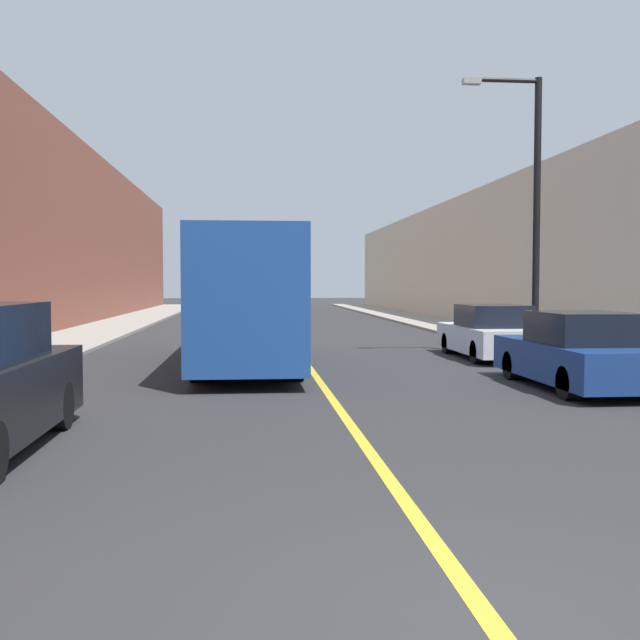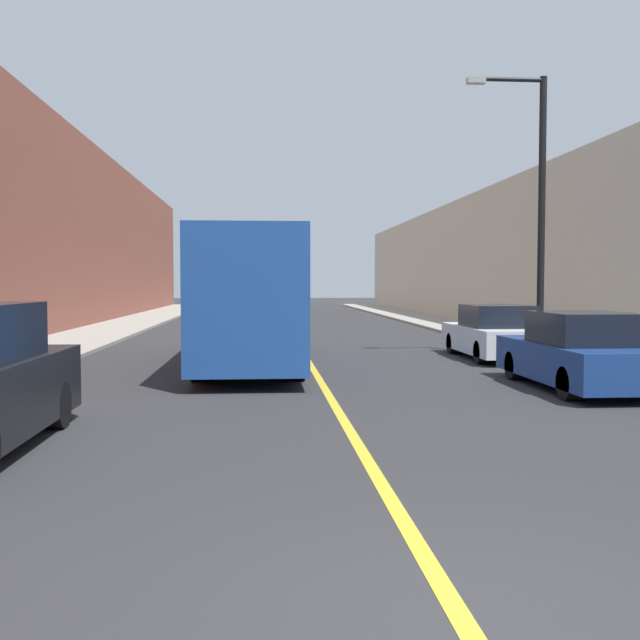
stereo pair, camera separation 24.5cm
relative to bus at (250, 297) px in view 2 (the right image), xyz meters
The scene contains 10 objects.
ground_plane 14.97m from the bus, 84.04° to the right, with size 200.00×200.00×0.00m, color #2D2D30.
sidewalk_left 16.56m from the bus, 112.56° to the left, with size 3.16×72.00×0.11m, color #9E998E.
sidewalk_right 17.97m from the bus, 58.27° to the left, with size 3.16×72.00×0.11m, color #9E998E.
building_row_left 18.36m from the bus, 123.04° to the left, with size 4.00×72.00×8.96m, color brown.
building_row_right 20.07m from the bus, 49.52° to the left, with size 4.00×72.00×6.67m, color beige.
road_center_line 15.39m from the bus, 84.21° to the left, with size 0.16×72.00×0.01m, color gold.
bus is the anchor object (origin of this frame).
car_right_near 8.29m from the bus, 36.68° to the right, with size 1.89×4.68×1.53m.
car_right_mid 6.93m from the bus, ahead, with size 1.84×4.64×1.50m.
street_lamp_right 8.51m from the bus, ahead, with size 2.26×0.24×7.72m.
Camera 2 is at (-1.24, -4.43, 2.11)m, focal length 42.00 mm.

